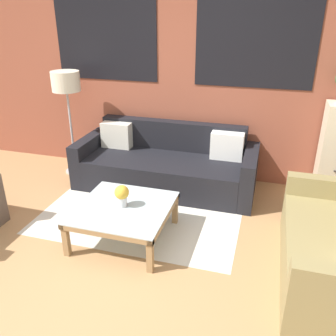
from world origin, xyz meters
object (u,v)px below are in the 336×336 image
object	(u,v)px
floor_lamp	(66,87)
drawer_cabinet	(335,153)
coffee_table	(124,211)
flower_vase	(122,195)
couch_dark	(166,166)

from	to	relation	value
floor_lamp	drawer_cabinet	distance (m)	3.42
coffee_table	floor_lamp	size ratio (longest dim) A/B	0.64
drawer_cabinet	flower_vase	xyz separation A→B (m)	(-2.07, -1.47, -0.10)
couch_dark	flower_vase	bearing A→B (deg)	-93.52
couch_dark	coffee_table	xyz separation A→B (m)	(-0.06, -1.25, 0.03)
coffee_table	flower_vase	bearing A→B (deg)	150.00
floor_lamp	coffee_table	bearing A→B (deg)	-45.01
couch_dark	floor_lamp	xyz separation A→B (m)	(-1.37, 0.05, 0.93)
couch_dark	floor_lamp	size ratio (longest dim) A/B	1.62
flower_vase	couch_dark	bearing A→B (deg)	86.48
coffee_table	floor_lamp	distance (m)	2.05
coffee_table	drawer_cabinet	size ratio (longest dim) A/B	0.77
couch_dark	coffee_table	world-z (taller)	couch_dark
coffee_table	flower_vase	world-z (taller)	flower_vase
coffee_table	couch_dark	bearing A→B (deg)	87.12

